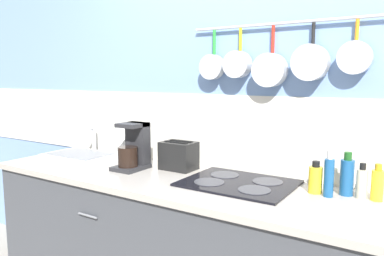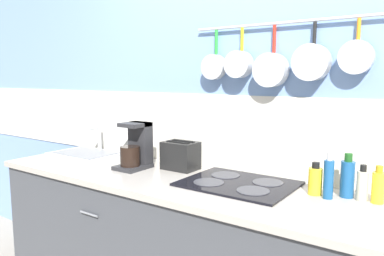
{
  "view_description": "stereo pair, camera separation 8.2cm",
  "coord_description": "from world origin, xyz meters",
  "px_view_note": "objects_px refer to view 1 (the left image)",
  "views": [
    {
      "loc": [
        0.71,
        -1.66,
        1.46
      ],
      "look_at": [
        -0.35,
        0.0,
        1.19
      ],
      "focal_mm": 35.0,
      "sensor_mm": 36.0,
      "label": 1
    },
    {
      "loc": [
        0.78,
        -1.61,
        1.46
      ],
      "look_at": [
        -0.35,
        0.0,
        1.19
      ],
      "focal_mm": 35.0,
      "sensor_mm": 36.0,
      "label": 2
    }
  ],
  "objects_px": {
    "bottle_hot_sauce": "(315,179)",
    "bottle_dish_soap": "(377,184)",
    "paper_towel_roll": "(124,143)",
    "bottle_vinegar": "(329,176)",
    "coffee_maker": "(134,149)",
    "bottle_sesame_oil": "(347,176)",
    "bottle_cooking_wine": "(362,183)",
    "toaster": "(179,156)"
  },
  "relations": [
    {
      "from": "bottle_vinegar",
      "to": "bottle_dish_soap",
      "type": "distance_m",
      "value": 0.21
    },
    {
      "from": "bottle_cooking_wine",
      "to": "bottle_hot_sauce",
      "type": "bearing_deg",
      "value": -170.8
    },
    {
      "from": "bottle_vinegar",
      "to": "bottle_cooking_wine",
      "type": "xyz_separation_m",
      "value": [
        0.14,
        0.06,
        -0.02
      ]
    },
    {
      "from": "paper_towel_roll",
      "to": "bottle_sesame_oil",
      "type": "xyz_separation_m",
      "value": [
        1.41,
        0.01,
        -0.03
      ]
    },
    {
      "from": "bottle_cooking_wine",
      "to": "bottle_dish_soap",
      "type": "xyz_separation_m",
      "value": [
        0.06,
        0.0,
        0.0
      ]
    },
    {
      "from": "bottle_vinegar",
      "to": "bottle_hot_sauce",
      "type": "bearing_deg",
      "value": 159.9
    },
    {
      "from": "coffee_maker",
      "to": "bottle_sesame_oil",
      "type": "xyz_separation_m",
      "value": [
        1.21,
        0.15,
        -0.03
      ]
    },
    {
      "from": "toaster",
      "to": "bottle_sesame_oil",
      "type": "relative_size",
      "value": 1.07
    },
    {
      "from": "toaster",
      "to": "bottle_hot_sauce",
      "type": "relative_size",
      "value": 1.41
    },
    {
      "from": "bottle_cooking_wine",
      "to": "bottle_dish_soap",
      "type": "bearing_deg",
      "value": 3.44
    },
    {
      "from": "coffee_maker",
      "to": "bottle_dish_soap",
      "type": "height_order",
      "value": "coffee_maker"
    },
    {
      "from": "bottle_cooking_wine",
      "to": "bottle_dish_soap",
      "type": "distance_m",
      "value": 0.06
    },
    {
      "from": "coffee_maker",
      "to": "bottle_dish_soap",
      "type": "xyz_separation_m",
      "value": [
        1.35,
        0.14,
        -0.04
      ]
    },
    {
      "from": "bottle_vinegar",
      "to": "bottle_dish_soap",
      "type": "bearing_deg",
      "value": 17.05
    },
    {
      "from": "bottle_vinegar",
      "to": "bottle_cooking_wine",
      "type": "distance_m",
      "value": 0.15
    },
    {
      "from": "paper_towel_roll",
      "to": "toaster",
      "type": "xyz_separation_m",
      "value": [
        0.45,
        -0.01,
        -0.03
      ]
    },
    {
      "from": "bottle_hot_sauce",
      "to": "bottle_cooking_wine",
      "type": "relative_size",
      "value": 0.95
    },
    {
      "from": "bottle_cooking_wine",
      "to": "bottle_sesame_oil",
      "type": "bearing_deg",
      "value": 167.63
    },
    {
      "from": "bottle_vinegar",
      "to": "bottle_sesame_oil",
      "type": "height_order",
      "value": "bottle_vinegar"
    },
    {
      "from": "bottle_hot_sauce",
      "to": "toaster",
      "type": "bearing_deg",
      "value": 177.91
    },
    {
      "from": "bottle_hot_sauce",
      "to": "bottle_dish_soap",
      "type": "bearing_deg",
      "value": 7.83
    },
    {
      "from": "toaster",
      "to": "bottle_hot_sauce",
      "type": "bearing_deg",
      "value": -2.09
    },
    {
      "from": "bottle_vinegar",
      "to": "bottle_sesame_oil",
      "type": "xyz_separation_m",
      "value": [
        0.07,
        0.07,
        -0.01
      ]
    },
    {
      "from": "toaster",
      "to": "bottle_sesame_oil",
      "type": "distance_m",
      "value": 0.97
    },
    {
      "from": "paper_towel_roll",
      "to": "bottle_cooking_wine",
      "type": "relative_size",
      "value": 1.43
    },
    {
      "from": "bottle_hot_sauce",
      "to": "bottle_dish_soap",
      "type": "distance_m",
      "value": 0.27
    },
    {
      "from": "bottle_sesame_oil",
      "to": "bottle_hot_sauce",
      "type": "bearing_deg",
      "value": -160.28
    },
    {
      "from": "paper_towel_roll",
      "to": "bottle_hot_sauce",
      "type": "xyz_separation_m",
      "value": [
        1.28,
        -0.04,
        -0.05
      ]
    },
    {
      "from": "bottle_hot_sauce",
      "to": "bottle_sesame_oil",
      "type": "distance_m",
      "value": 0.14
    },
    {
      "from": "coffee_maker",
      "to": "bottle_dish_soap",
      "type": "relative_size",
      "value": 1.66
    },
    {
      "from": "coffee_maker",
      "to": "bottle_hot_sauce",
      "type": "relative_size",
      "value": 1.8
    },
    {
      "from": "paper_towel_roll",
      "to": "bottle_vinegar",
      "type": "bearing_deg",
      "value": -2.58
    },
    {
      "from": "paper_towel_roll",
      "to": "bottle_dish_soap",
      "type": "xyz_separation_m",
      "value": [
        1.55,
        0.0,
        -0.04
      ]
    },
    {
      "from": "paper_towel_roll",
      "to": "bottle_vinegar",
      "type": "height_order",
      "value": "paper_towel_roll"
    },
    {
      "from": "coffee_maker",
      "to": "paper_towel_roll",
      "type": "bearing_deg",
      "value": 146.12
    },
    {
      "from": "coffee_maker",
      "to": "bottle_hot_sauce",
      "type": "bearing_deg",
      "value": 5.32
    },
    {
      "from": "paper_towel_roll",
      "to": "coffee_maker",
      "type": "xyz_separation_m",
      "value": [
        0.2,
        -0.14,
        0.0
      ]
    },
    {
      "from": "bottle_hot_sauce",
      "to": "bottle_dish_soap",
      "type": "height_order",
      "value": "bottle_dish_soap"
    },
    {
      "from": "bottle_vinegar",
      "to": "bottle_sesame_oil",
      "type": "relative_size",
      "value": 1.06
    },
    {
      "from": "bottle_vinegar",
      "to": "toaster",
      "type": "bearing_deg",
      "value": 176.5
    },
    {
      "from": "coffee_maker",
      "to": "bottle_cooking_wine",
      "type": "bearing_deg",
      "value": 5.94
    },
    {
      "from": "bottle_vinegar",
      "to": "paper_towel_roll",
      "type": "bearing_deg",
      "value": 177.42
    }
  ]
}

